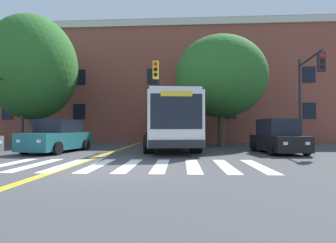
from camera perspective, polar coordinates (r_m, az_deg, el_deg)
ground_plane at (r=8.53m, az=-12.83°, el=-10.30°), size 120.00×120.00×0.00m
crosswalk at (r=9.47m, az=-8.46°, el=-9.41°), size 9.49×3.57×0.01m
lane_line_yellow_inner at (r=23.56m, az=-6.40°, el=-4.63°), size 0.12×36.00×0.01m
lane_line_yellow_outer at (r=23.54m, az=-6.01°, el=-4.63°), size 0.12×36.00×0.01m
city_bus at (r=17.07m, az=0.02°, el=0.06°), size 4.00×11.29×3.22m
car_teal_near_lane at (r=15.60m, az=-22.81°, el=-3.18°), size 2.48×4.68×1.79m
car_black_far_lane at (r=14.93m, az=22.76°, el=-3.25°), size 2.21×3.91×1.79m
car_red_behind_bus at (r=25.27m, az=-0.43°, el=-2.65°), size 2.14×4.69×1.72m
traffic_light_near_corner at (r=17.48m, az=28.16°, el=7.09°), size 0.66×3.68×5.72m
traffic_light_far_corner at (r=18.79m, az=-32.52°, el=4.52°), size 0.65×4.16×4.68m
traffic_light_overhead at (r=16.61m, az=-2.29°, el=7.02°), size 0.36×3.15×5.58m
street_tree_curbside_large at (r=19.81m, az=11.49°, el=9.55°), size 8.20×7.87×8.08m
street_tree_curbside_small at (r=21.59m, az=-27.39°, el=10.33°), size 8.20×8.35×9.41m
building_facade at (r=28.67m, az=-2.10°, el=7.27°), size 34.14×9.74×11.30m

